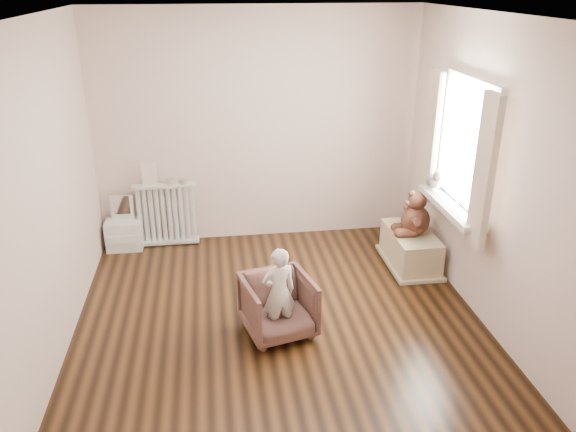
{
  "coord_description": "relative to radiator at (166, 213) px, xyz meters",
  "views": [
    {
      "loc": [
        -0.53,
        -4.31,
        2.85
      ],
      "look_at": [
        0.15,
        0.45,
        0.8
      ],
      "focal_mm": 35.0,
      "sensor_mm": 36.0,
      "label": 1
    }
  ],
  "objects": [
    {
      "name": "left_wall",
      "position": [
        -0.73,
        -1.68,
        0.91
      ],
      "size": [
        0.02,
        3.6,
        2.6
      ],
      "primitive_type": "cube",
      "color": "silver",
      "rests_on": "ground"
    },
    {
      "name": "armchair",
      "position": [
        1.04,
        -1.91,
        -0.13
      ],
      "size": [
        0.68,
        0.69,
        0.52
      ],
      "primitive_type": "imported",
      "rotation": [
        0.0,
        0.0,
        0.24
      ],
      "color": "brown",
      "rests_on": "floor"
    },
    {
      "name": "radiator",
      "position": [
        0.0,
        0.0,
        0.0
      ],
      "size": [
        0.7,
        0.13,
        0.73
      ],
      "primitive_type": "cube",
      "color": "silver",
      "rests_on": "floor"
    },
    {
      "name": "curtain_left",
      "position": [
        2.72,
        -1.95,
        1.0
      ],
      "size": [
        0.06,
        0.26,
        1.3
      ],
      "primitive_type": "cube",
      "color": "beige",
      "rests_on": "right_wall"
    },
    {
      "name": "ceiling",
      "position": [
        1.07,
        -1.68,
        2.21
      ],
      "size": [
        3.6,
        3.6,
        0.01
      ],
      "primitive_type": "cube",
      "color": "white",
      "rests_on": "ground"
    },
    {
      "name": "tin_a",
      "position": [
        0.08,
        0.0,
        0.37
      ],
      "size": [
        0.1,
        0.1,
        0.06
      ],
      "primitive_type": "cylinder",
      "color": "#A59E8C",
      "rests_on": "radiator"
    },
    {
      "name": "curtain_right",
      "position": [
        2.72,
        -0.81,
        1.0
      ],
      "size": [
        0.06,
        0.26,
        1.3
      ],
      "primitive_type": "cube",
      "color": "beige",
      "rests_on": "right_wall"
    },
    {
      "name": "toy_bench",
      "position": [
        2.59,
        -0.86,
        -0.19
      ],
      "size": [
        0.43,
        0.81,
        0.38
      ],
      "primitive_type": "cube",
      "color": "#C7B990",
      "rests_on": "floor"
    },
    {
      "name": "child",
      "position": [
        1.04,
        -1.96,
        0.04
      ],
      "size": [
        0.33,
        0.26,
        0.81
      ],
      "primitive_type": "imported",
      "rotation": [
        0.0,
        0.0,
        3.38
      ],
      "color": "white",
      "rests_on": "armchair"
    },
    {
      "name": "teddy_bear",
      "position": [
        2.6,
        -0.91,
        0.28
      ],
      "size": [
        0.41,
        0.34,
        0.48
      ],
      "primitive_type": null,
      "rotation": [
        0.0,
        0.0,
        -0.1
      ],
      "color": "#3A1D13",
      "rests_on": "toy_bench"
    },
    {
      "name": "window",
      "position": [
        2.83,
        -1.38,
        1.06
      ],
      "size": [
        0.03,
        0.9,
        1.1
      ],
      "primitive_type": "cube",
      "color": "white",
      "rests_on": "right_wall"
    },
    {
      "name": "right_wall",
      "position": [
        2.87,
        -1.68,
        0.91
      ],
      "size": [
        0.02,
        3.6,
        2.6
      ],
      "primitive_type": "cube",
      "color": "silver",
      "rests_on": "ground"
    },
    {
      "name": "plush_cat",
      "position": [
        2.73,
        -0.98,
        0.61
      ],
      "size": [
        0.19,
        0.28,
        0.23
      ],
      "primitive_type": null,
      "rotation": [
        0.0,
        0.0,
        0.1
      ],
      "color": "slate",
      "rests_on": "window_sill"
    },
    {
      "name": "floor",
      "position": [
        1.07,
        -1.68,
        -0.39
      ],
      "size": [
        3.6,
        3.6,
        0.01
      ],
      "primitive_type": "cube",
      "color": "black",
      "rests_on": "ground"
    },
    {
      "name": "back_wall",
      "position": [
        1.07,
        0.12,
        0.91
      ],
      "size": [
        3.6,
        0.02,
        2.6
      ],
      "primitive_type": "cube",
      "color": "silver",
      "rests_on": "ground"
    },
    {
      "name": "window_sill",
      "position": [
        2.74,
        -1.38,
        0.48
      ],
      "size": [
        0.22,
        1.1,
        0.06
      ],
      "primitive_type": "cube",
      "color": "silver",
      "rests_on": "right_wall"
    },
    {
      "name": "front_wall",
      "position": [
        1.07,
        -3.48,
        0.91
      ],
      "size": [
        3.6,
        0.02,
        2.6
      ],
      "primitive_type": "cube",
      "color": "silver",
      "rests_on": "ground"
    },
    {
      "name": "toy_vanity",
      "position": [
        -0.48,
        -0.03,
        -0.11
      ],
      "size": [
        0.39,
        0.28,
        0.62
      ],
      "primitive_type": "cube",
      "color": "silver",
      "rests_on": "floor"
    },
    {
      "name": "paper_doll",
      "position": [
        -0.14,
        0.0,
        0.48
      ],
      "size": [
        0.16,
        0.01,
        0.27
      ],
      "primitive_type": "cube",
      "color": "beige",
      "rests_on": "radiator"
    },
    {
      "name": "tin_b",
      "position": [
        0.21,
        0.0,
        0.37
      ],
      "size": [
        0.09,
        0.09,
        0.05
      ],
      "primitive_type": "cylinder",
      "color": "#A59E8C",
      "rests_on": "radiator"
    }
  ]
}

